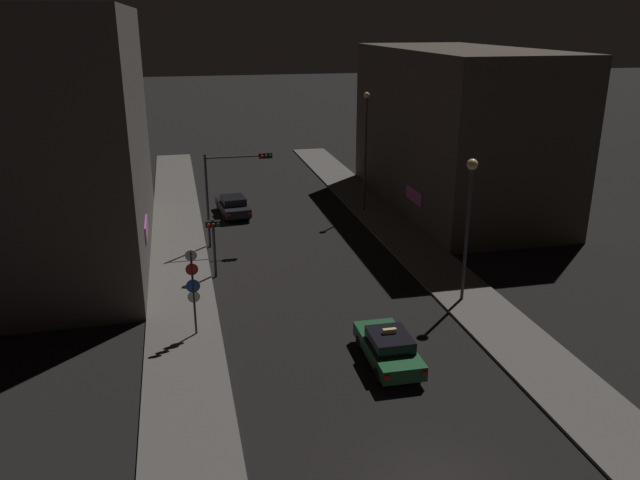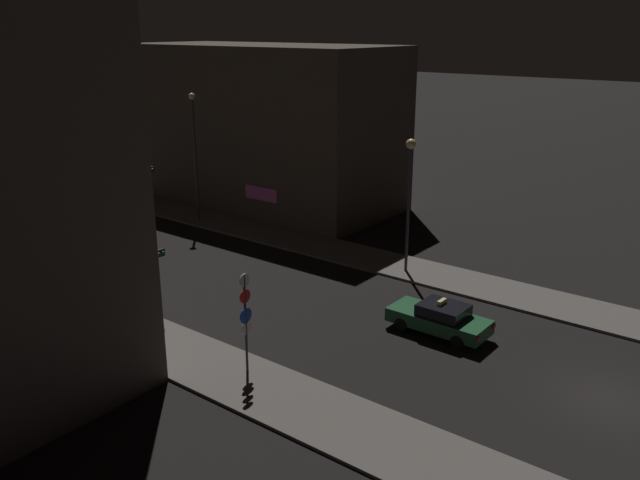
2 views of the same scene
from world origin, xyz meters
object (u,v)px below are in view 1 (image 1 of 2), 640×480
sign_pole_left (193,286)px  street_lamp_far_block (366,140)px  taxi (388,348)px  far_car (233,205)px  traffic_light_overhead (231,180)px  traffic_light_left_kerb (214,236)px  street_lamp_near_block (469,203)px

sign_pole_left → street_lamp_far_block: (12.92, 16.91, 2.94)m
taxi → far_car: 22.89m
traffic_light_overhead → traffic_light_left_kerb: 5.51m
taxi → street_lamp_near_block: (5.60, 5.00, 4.42)m
taxi → street_lamp_far_block: street_lamp_far_block is taller
taxi → far_car: size_ratio=0.97×
far_car → street_lamp_near_block: (9.79, -17.50, 4.42)m
traffic_light_left_kerb → street_lamp_far_block: street_lamp_far_block is taller
taxi → traffic_light_left_kerb: bearing=119.7°
sign_pole_left → street_lamp_far_block: street_lamp_far_block is taller
far_car → traffic_light_overhead: size_ratio=0.78×
taxi → street_lamp_near_block: size_ratio=0.62×
traffic_light_left_kerb → street_lamp_far_block: 15.65m
far_car → traffic_light_left_kerb: traffic_light_left_kerb is taller
traffic_light_overhead → street_lamp_far_block: (10.09, 5.11, 1.19)m
traffic_light_overhead → sign_pole_left: size_ratio=1.46×
taxi → traffic_light_overhead: traffic_light_overhead is taller
far_car → traffic_light_left_kerb: 11.81m
taxi → traffic_light_left_kerb: (-6.27, 11.00, 1.68)m
far_car → traffic_light_left_kerb: size_ratio=1.38×
sign_pole_left → far_car: bearing=79.3°
sign_pole_left → traffic_light_left_kerb: bearing=78.7°
sign_pole_left → street_lamp_near_block: 13.53m
far_car → street_lamp_near_block: bearing=-60.8°
far_car → traffic_light_left_kerb: bearing=-100.3°
traffic_light_left_kerb → street_lamp_far_block: (11.56, 10.12, 2.97)m
traffic_light_left_kerb → sign_pole_left: size_ratio=0.83×
traffic_light_left_kerb → street_lamp_far_block: size_ratio=0.39×
traffic_light_left_kerb → sign_pole_left: 6.93m
traffic_light_overhead → street_lamp_far_block: 11.37m
far_car → street_lamp_near_block: size_ratio=0.64×
taxi → street_lamp_far_block: 22.26m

